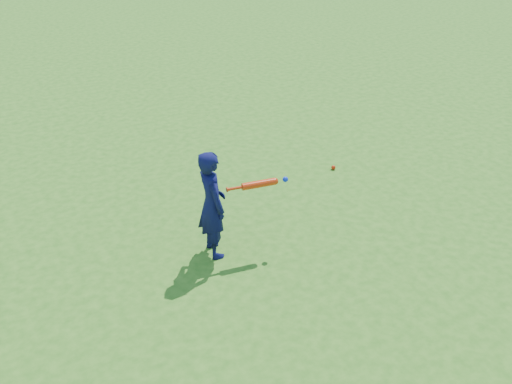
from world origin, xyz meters
The scene contains 4 objects.
ground centered at (0.00, 0.00, 0.00)m, with size 80.00×80.00×0.00m, color #316E1A.
child centered at (0.24, -0.01, 0.62)m, with size 0.45×0.30×1.25m, color #0D0F3F.
ground_ball_red centered at (2.56, 0.99, 0.03)m, with size 0.06×0.06×0.06m, color red.
bat_swing centered at (0.77, -0.13, 0.80)m, with size 0.70×0.16×0.08m.
Camera 1 is at (-1.80, -4.80, 3.80)m, focal length 40.00 mm.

